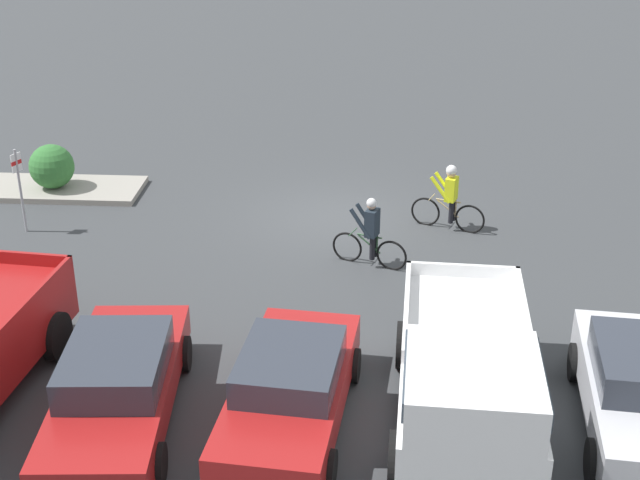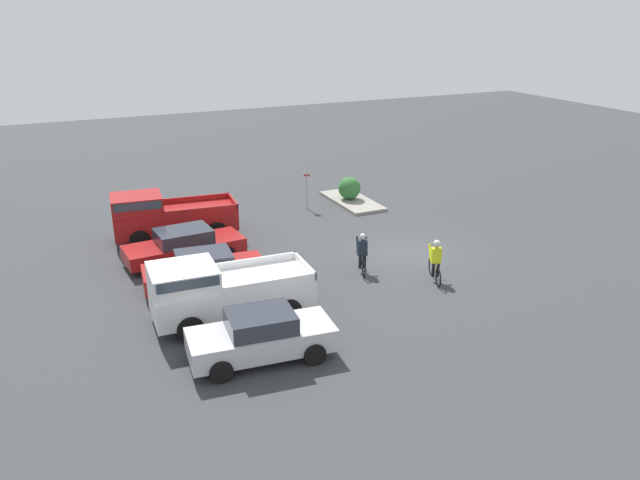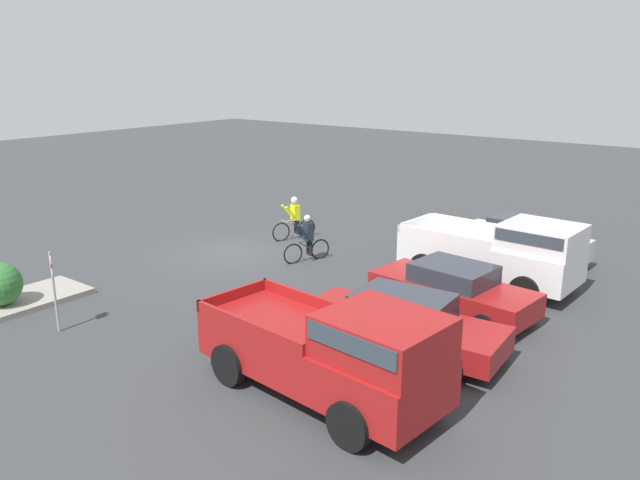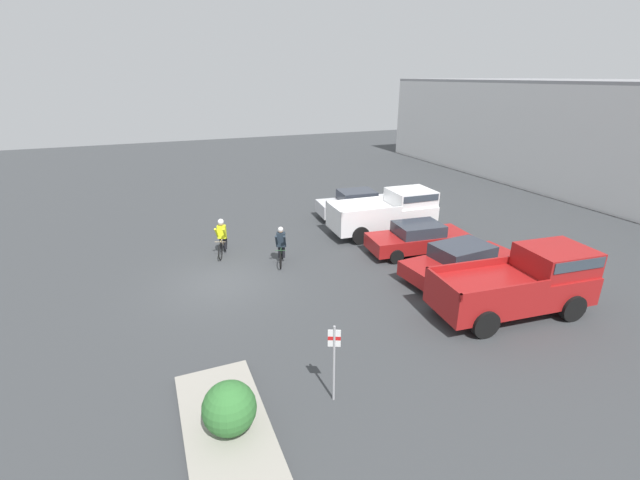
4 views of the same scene
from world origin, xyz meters
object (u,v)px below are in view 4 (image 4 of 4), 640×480
sedan_1 (418,238)px  cyclist_1 (222,236)px  sedan_2 (461,261)px  pickup_truck_0 (389,211)px  sedan_0 (356,204)px  cyclist_0 (281,245)px  shrub (229,408)px  pickup_truck_1 (524,281)px  fire_lane_sign (334,356)px

sedan_1 → cyclist_1: size_ratio=2.62×
sedan_2 → cyclist_1: size_ratio=2.79×
pickup_truck_0 → sedan_0: bearing=-172.4°
sedan_0 → cyclist_0: size_ratio=2.63×
shrub → sedan_1: bearing=126.6°
sedan_1 → cyclist_1: 8.64m
pickup_truck_0 → pickup_truck_1: (8.42, 0.05, 0.03)m
sedan_2 → cyclist_1: 10.06m
sedan_0 → fire_lane_sign: size_ratio=2.11×
fire_lane_sign → cyclist_0: bearing=171.1°
pickup_truck_0 → cyclist_0: pickup_truck_0 is taller
pickup_truck_1 → fire_lane_sign: pickup_truck_1 is taller
cyclist_0 → cyclist_1: size_ratio=0.96×
pickup_truck_0 → sedan_1: size_ratio=1.16×
sedan_0 → sedan_1: size_ratio=0.96×
pickup_truck_1 → cyclist_0: (-6.86, -6.18, -0.34)m
sedan_1 → cyclist_1: bearing=-111.0°
pickup_truck_1 → fire_lane_sign: 7.64m
sedan_2 → fire_lane_sign: bearing=-59.5°
cyclist_0 → fire_lane_sign: 8.46m
cyclist_0 → fire_lane_sign: (8.34, -1.31, 0.48)m
pickup_truck_0 → shrub: size_ratio=4.49×
sedan_1 → cyclist_1: cyclist_1 is taller
cyclist_0 → cyclist_1: bearing=-131.5°
pickup_truck_1 → shrub: size_ratio=4.64×
pickup_truck_1 → cyclist_0: pickup_truck_1 is taller
pickup_truck_0 → cyclist_1: 8.26m
sedan_0 → sedan_1: bearing=2.0°
sedan_1 → cyclist_1: (-3.09, -8.07, 0.15)m
sedan_0 → cyclist_0: cyclist_0 is taller
cyclist_0 → sedan_1: bearing=78.4°
cyclist_0 → cyclist_1: (-1.87, -2.12, 0.04)m
cyclist_1 → sedan_1: bearing=69.0°
pickup_truck_0 → fire_lane_sign: 12.39m
sedan_2 → cyclist_1: (-5.89, -8.15, 0.15)m
cyclist_1 → sedan_2: bearing=54.1°
shrub → cyclist_0: bearing=155.6°
cyclist_0 → sedan_2: bearing=56.3°
shrub → fire_lane_sign: bearing=93.5°
pickup_truck_1 → cyclist_1: size_ratio=3.13×
pickup_truck_0 → sedan_2: pickup_truck_0 is taller
pickup_truck_0 → sedan_2: bearing=-1.0°
sedan_1 → sedan_2: (2.80, 0.08, 0.01)m
pickup_truck_0 → sedan_1: 2.82m
pickup_truck_1 → cyclist_1: 12.06m
pickup_truck_0 → pickup_truck_1: bearing=0.3°
sedan_2 → cyclist_0: cyclist_0 is taller
sedan_0 → cyclist_1: size_ratio=2.52×
fire_lane_sign → sedan_2: bearing=120.5°
sedan_0 → fire_lane_sign: bearing=-29.1°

